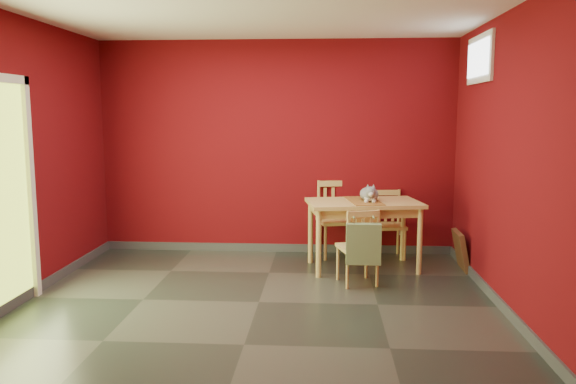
# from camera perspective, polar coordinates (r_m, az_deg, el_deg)

# --- Properties ---
(ground) EXTENTS (4.50, 4.50, 0.00)m
(ground) POSITION_cam_1_polar(r_m,az_deg,el_deg) (5.46, -2.98, -11.10)
(ground) COLOR #2D342D
(ground) RESTS_ON ground
(room_shell) EXTENTS (4.50, 4.50, 4.50)m
(room_shell) POSITION_cam_1_polar(r_m,az_deg,el_deg) (5.44, -2.98, -10.60)
(room_shell) COLOR #610A0F
(room_shell) RESTS_ON ground
(doorway) EXTENTS (0.06, 1.01, 2.13)m
(doorway) POSITION_cam_1_polar(r_m,az_deg,el_deg) (5.55, -27.11, 0.29)
(doorway) COLOR #B7D838
(doorway) RESTS_ON ground
(window) EXTENTS (0.05, 0.90, 0.50)m
(window) POSITION_cam_1_polar(r_m,az_deg,el_deg) (6.36, 18.88, 12.68)
(window) COLOR white
(window) RESTS_ON room_shell
(outlet_plate) EXTENTS (0.08, 0.02, 0.12)m
(outlet_plate) POSITION_cam_1_polar(r_m,az_deg,el_deg) (7.33, 11.40, -3.85)
(outlet_plate) COLOR silver
(outlet_plate) RESTS_ON room_shell
(dining_table) EXTENTS (1.37, 0.94, 0.79)m
(dining_table) POSITION_cam_1_polar(r_m,az_deg,el_deg) (6.48, 7.69, -1.79)
(dining_table) COLOR #DBBA66
(dining_table) RESTS_ON ground
(table_runner) EXTENTS (0.44, 0.74, 0.35)m
(table_runner) POSITION_cam_1_polar(r_m,az_deg,el_deg) (6.36, 7.77, -1.56)
(table_runner) COLOR #925C25
(table_runner) RESTS_ON dining_table
(chair_far_left) EXTENTS (0.53, 0.53, 0.94)m
(chair_far_left) POSITION_cam_1_polar(r_m,az_deg,el_deg) (7.09, 4.87, -2.63)
(chair_far_left) COLOR #DBBA66
(chair_far_left) RESTS_ON ground
(chair_far_right) EXTENTS (0.43, 0.43, 0.83)m
(chair_far_right) POSITION_cam_1_polar(r_m,az_deg,el_deg) (7.12, 10.10, -3.15)
(chair_far_right) COLOR #DBBA66
(chair_far_right) RESTS_ON ground
(chair_near) EXTENTS (0.47, 0.47, 0.81)m
(chair_near) POSITION_cam_1_polar(r_m,az_deg,el_deg) (5.92, 7.19, -5.45)
(chair_near) COLOR #DBBA66
(chair_near) RESTS_ON ground
(tote_bag) EXTENTS (0.35, 0.20, 0.48)m
(tote_bag) POSITION_cam_1_polar(r_m,az_deg,el_deg) (5.72, 7.67, -5.23)
(tote_bag) COLOR #6C8555
(tote_bag) RESTS_ON chair_near
(cat) EXTENTS (0.30, 0.48, 0.22)m
(cat) POSITION_cam_1_polar(r_m,az_deg,el_deg) (6.48, 8.25, 0.07)
(cat) COLOR slate
(cat) RESTS_ON table_runner
(picture_frame) EXTENTS (0.15, 0.45, 0.44)m
(picture_frame) POSITION_cam_1_polar(r_m,az_deg,el_deg) (6.78, 17.14, -5.70)
(picture_frame) COLOR brown
(picture_frame) RESTS_ON ground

